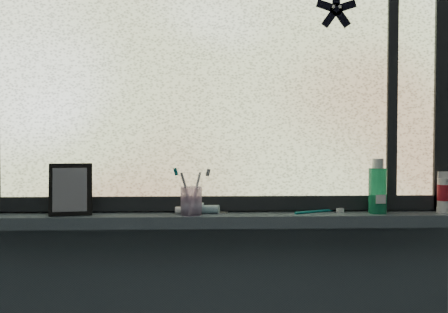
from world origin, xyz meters
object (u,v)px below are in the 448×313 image
toothbrush_cup (191,201)px  cream_tube (443,191)px  mouthwash_bottle (378,186)px  vanity_mirror (71,189)px

toothbrush_cup → cream_tube: 0.87m
mouthwash_bottle → cream_tube: 0.23m
cream_tube → toothbrush_cup: bearing=-178.7°
cream_tube → vanity_mirror: bearing=-179.3°
toothbrush_cup → mouthwash_bottle: size_ratio=0.61×
mouthwash_bottle → cream_tube: (0.23, 0.01, -0.02)m
vanity_mirror → toothbrush_cup: bearing=-10.0°
vanity_mirror → cream_tube: bearing=-8.9°
vanity_mirror → toothbrush_cup: 0.40m
mouthwash_bottle → vanity_mirror: bearing=-179.4°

